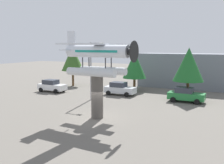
{
  "coord_description": "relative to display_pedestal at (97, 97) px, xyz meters",
  "views": [
    {
      "loc": [
        11.59,
        -19.82,
        6.53
      ],
      "look_at": [
        0.0,
        3.0,
        2.98
      ],
      "focal_mm": 41.08,
      "sensor_mm": 36.0,
      "label": 1
    }
  ],
  "objects": [
    {
      "name": "ground_plane",
      "position": [
        0.0,
        0.0,
        -1.98
      ],
      "size": [
        140.0,
        140.0,
        0.0
      ],
      "primitive_type": "plane",
      "color": "#605B54"
    },
    {
      "name": "display_pedestal",
      "position": [
        0.0,
        0.0,
        0.0
      ],
      "size": [
        1.1,
        1.1,
        3.97
      ],
      "primitive_type": "cylinder",
      "color": "#4C4742",
      "rests_on": "ground"
    },
    {
      "name": "floatplane_monument",
      "position": [
        0.13,
        -0.01,
        3.65
      ],
      "size": [
        6.96,
        10.44,
        4.0
      ],
      "rotation": [
        0.0,
        0.0,
        -0.05
      ],
      "color": "silver",
      "rests_on": "display_pedestal"
    },
    {
      "name": "car_near_white",
      "position": [
        -12.83,
        8.96,
        -1.1
      ],
      "size": [
        4.2,
        2.02,
        1.76
      ],
      "color": "white",
      "rests_on": "ground"
    },
    {
      "name": "car_mid_silver",
      "position": [
        -2.96,
        11.14,
        -1.1
      ],
      "size": [
        4.2,
        2.02,
        1.76
      ],
      "color": "silver",
      "rests_on": "ground"
    },
    {
      "name": "car_far_green",
      "position": [
        5.9,
        10.66,
        -1.1
      ],
      "size": [
        4.2,
        2.02,
        1.76
      ],
      "color": "#237A38",
      "rests_on": "ground"
    },
    {
      "name": "streetlight_primary",
      "position": [
        -4.58,
        6.75,
        2.15
      ],
      "size": [
        1.84,
        0.28,
        7.02
      ],
      "color": "gray",
      "rests_on": "ground"
    },
    {
      "name": "storefront_building",
      "position": [
        3.82,
        22.0,
        0.72
      ],
      "size": [
        14.83,
        5.33,
        5.41
      ],
      "primitive_type": "cube",
      "color": "slate",
      "rests_on": "ground"
    },
    {
      "name": "tree_west",
      "position": [
        -13.43,
        15.04,
        2.6
      ],
      "size": [
        3.66,
        3.66,
        6.64
      ],
      "color": "brown",
      "rests_on": "ground"
    },
    {
      "name": "tree_east",
      "position": [
        -2.41,
        15.06,
        1.83
      ],
      "size": [
        3.45,
        3.45,
        5.75
      ],
      "color": "brown",
      "rests_on": "ground"
    },
    {
      "name": "tree_center_back",
      "position": [
        5.77,
        12.4,
        2.35
      ],
      "size": [
        3.73,
        3.73,
        6.42
      ],
      "color": "brown",
      "rests_on": "ground"
    }
  ]
}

